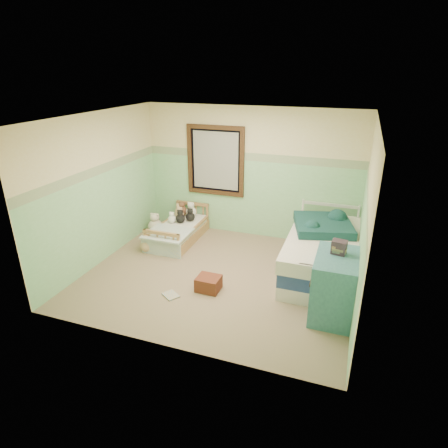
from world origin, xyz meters
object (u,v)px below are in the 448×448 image
(dresser, at_px, (334,286))
(plush_floor_tan, at_px, (147,246))
(floor_book, at_px, (171,295))
(red_pillow, at_px, (209,283))
(twin_bed_frame, at_px, (320,267))
(plush_floor_cream, at_px, (155,226))
(toddler_bed_frame, at_px, (179,235))

(dresser, bearing_deg, plush_floor_tan, 166.07)
(floor_book, bearing_deg, red_pillow, 70.13)
(twin_bed_frame, xyz_separation_m, dresser, (0.27, -1.09, 0.33))
(plush_floor_cream, height_order, dresser, dresser)
(twin_bed_frame, relative_size, dresser, 2.38)
(toddler_bed_frame, bearing_deg, floor_book, -67.90)
(toddler_bed_frame, height_order, twin_bed_frame, twin_bed_frame)
(toddler_bed_frame, height_order, red_pillow, red_pillow)
(toddler_bed_frame, distance_m, floor_book, 1.99)
(toddler_bed_frame, xyz_separation_m, dresser, (3.03, -1.50, 0.34))
(twin_bed_frame, height_order, dresser, dresser)
(plush_floor_cream, relative_size, red_pillow, 0.83)
(floor_book, bearing_deg, twin_bed_frame, 69.01)
(toddler_bed_frame, distance_m, red_pillow, 1.93)
(plush_floor_tan, relative_size, dresser, 0.28)
(toddler_bed_frame, xyz_separation_m, plush_floor_cream, (-0.60, 0.14, 0.05))
(plush_floor_tan, height_order, floor_book, plush_floor_tan)
(plush_floor_cream, xyz_separation_m, twin_bed_frame, (3.35, -0.56, -0.03))
(plush_floor_tan, bearing_deg, dresser, -13.93)
(plush_floor_tan, distance_m, dresser, 3.46)
(plush_floor_cream, bearing_deg, dresser, -24.42)
(red_pillow, distance_m, floor_book, 0.59)
(twin_bed_frame, bearing_deg, dresser, -76.19)
(dresser, height_order, floor_book, dresser)
(twin_bed_frame, bearing_deg, floor_book, -144.52)
(plush_floor_cream, height_order, red_pillow, plush_floor_cream)
(toddler_bed_frame, xyz_separation_m, floor_book, (0.75, -1.85, -0.08))
(dresser, distance_m, floor_book, 2.34)
(toddler_bed_frame, relative_size, red_pillow, 4.12)
(toddler_bed_frame, bearing_deg, plush_floor_cream, 166.41)
(plush_floor_cream, bearing_deg, plush_floor_tan, -71.27)
(plush_floor_cream, xyz_separation_m, dresser, (3.62, -1.64, 0.29))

